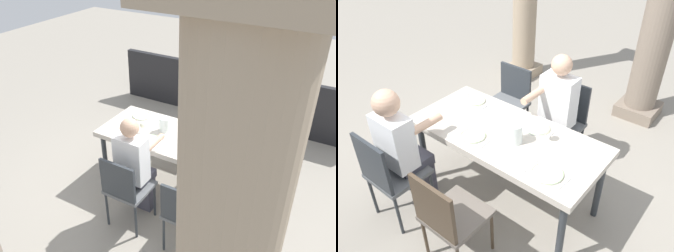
{
  "view_description": "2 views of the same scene",
  "coord_description": "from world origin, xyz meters",
  "views": [
    {
      "loc": [
        -1.72,
        3.12,
        2.98
      ],
      "look_at": [
        0.04,
        0.02,
        0.9
      ],
      "focal_mm": 37.75,
      "sensor_mm": 36.0,
      "label": 1
    },
    {
      "loc": [
        1.52,
        -1.89,
        2.53
      ],
      "look_at": [
        0.03,
        -0.04,
        0.87
      ],
      "focal_mm": 36.81,
      "sensor_mm": 36.0,
      "label": 2
    }
  ],
  "objects": [
    {
      "name": "wine_glass_2",
      "position": [
        0.33,
        0.12,
        0.87
      ],
      "size": [
        0.07,
        0.07,
        0.15
      ],
      "color": "white",
      "rests_on": "dining_table"
    },
    {
      "name": "fork_1",
      "position": [
        -0.34,
        -0.22,
        0.77
      ],
      "size": [
        0.03,
        0.17,
        0.01
      ],
      "primitive_type": "cube",
      "rotation": [
        0.0,
        0.0,
        -0.1
      ],
      "color": "silver",
      "rests_on": "dining_table"
    },
    {
      "name": "plate_1",
      "position": [
        -0.19,
        -0.22,
        0.78
      ],
      "size": [
        0.22,
        0.22,
        0.02
      ],
      "color": "white",
      "rests_on": "dining_table"
    },
    {
      "name": "stone_column_centre",
      "position": [
        0.44,
        2.28,
        1.42
      ],
      "size": [
        0.5,
        0.5,
        2.88
      ],
      "color": "gray",
      "rests_on": "ground"
    },
    {
      "name": "spoon_1",
      "position": [
        -0.04,
        -0.22,
        0.77
      ],
      "size": [
        0.03,
        0.17,
        0.01
      ],
      "primitive_type": "cube",
      "rotation": [
        0.0,
        0.0,
        0.06
      ],
      "color": "silver",
      "rests_on": "dining_table"
    },
    {
      "name": "diner_woman_green",
      "position": [
        -0.61,
        -0.64,
        0.69
      ],
      "size": [
        0.35,
        0.5,
        1.28
      ],
      "color": "#3F3F4C",
      "rests_on": "ground"
    },
    {
      "name": "plate_0",
      "position": [
        -0.58,
        0.22,
        0.78
      ],
      "size": [
        0.21,
        0.21,
        0.02
      ],
      "color": "white",
      "rests_on": "dining_table"
    },
    {
      "name": "spoon_0",
      "position": [
        -0.43,
        0.22,
        0.77
      ],
      "size": [
        0.02,
        0.17,
        0.01
      ],
      "primitive_type": "cube",
      "rotation": [
        0.0,
        0.0,
        0.03
      ],
      "color": "silver",
      "rests_on": "dining_table"
    },
    {
      "name": "ground_plane",
      "position": [
        0.0,
        0.0,
        0.0
      ],
      "size": [
        16.0,
        16.0,
        0.0
      ],
      "primitive_type": "plane",
      "color": "gray"
    },
    {
      "name": "spoon_3",
      "position": [
        0.72,
        -0.22,
        0.77
      ],
      "size": [
        0.03,
        0.17,
        0.01
      ],
      "primitive_type": "cube",
      "rotation": [
        0.0,
        0.0,
        -0.08
      ],
      "color": "silver",
      "rests_on": "dining_table"
    },
    {
      "name": "fork_3",
      "position": [
        0.42,
        -0.22,
        0.77
      ],
      "size": [
        0.02,
        0.17,
        0.01
      ],
      "primitive_type": "cube",
      "rotation": [
        0.0,
        0.0,
        -0.04
      ],
      "color": "silver",
      "rests_on": "dining_table"
    },
    {
      "name": "water_pitcher",
      "position": [
        0.14,
        -0.05,
        0.85
      ],
      "size": [
        0.13,
        0.13,
        0.17
      ],
      "color": "white",
      "rests_on": "dining_table"
    },
    {
      "name": "fork_2",
      "position": [
        0.02,
        0.22,
        0.77
      ],
      "size": [
        0.02,
        0.17,
        0.01
      ],
      "primitive_type": "cube",
      "rotation": [
        0.0,
        0.0,
        0.03
      ],
      "color": "silver",
      "rests_on": "dining_table"
    },
    {
      "name": "chair_west_south",
      "position": [
        -0.62,
        -0.82,
        0.54
      ],
      "size": [
        0.44,
        0.44,
        0.93
      ],
      "color": "#5B5E61",
      "rests_on": "ground"
    },
    {
      "name": "fork_0",
      "position": [
        -0.73,
        0.22,
        0.77
      ],
      "size": [
        0.03,
        0.17,
        0.01
      ],
      "primitive_type": "cube",
      "rotation": [
        0.0,
        0.0,
        0.07
      ],
      "color": "silver",
      "rests_on": "dining_table"
    },
    {
      "name": "diner_man_white",
      "position": [
        0.1,
        0.62,
        0.69
      ],
      "size": [
        0.35,
        0.49,
        1.3
      ],
      "color": "#3F3F4C",
      "rests_on": "ground"
    },
    {
      "name": "spoon_2",
      "position": [
        0.32,
        0.22,
        0.77
      ],
      "size": [
        0.03,
        0.17,
        0.01
      ],
      "primitive_type": "cube",
      "rotation": [
        0.0,
        0.0,
        0.1
      ],
      "color": "silver",
      "rests_on": "dining_table"
    },
    {
      "name": "chair_west_north",
      "position": [
        -0.62,
        0.82,
        0.52
      ],
      "size": [
        0.44,
        0.44,
        0.88
      ],
      "color": "#5B5E61",
      "rests_on": "ground"
    },
    {
      "name": "plate_3",
      "position": [
        0.57,
        -0.22,
        0.78
      ],
      "size": [
        0.24,
        0.24,
        0.02
      ],
      "color": "white",
      "rests_on": "dining_table"
    },
    {
      "name": "plate_2",
      "position": [
        0.17,
        0.22,
        0.78
      ],
      "size": [
        0.23,
        0.23,
        0.02
      ],
      "color": "white",
      "rests_on": "dining_table"
    },
    {
      "name": "dining_table",
      "position": [
        0.0,
        0.0,
        0.7
      ],
      "size": [
        1.75,
        0.81,
        0.77
      ],
      "color": "beige",
      "rests_on": "ground"
    },
    {
      "name": "chair_mid_south",
      "position": [
        0.11,
        -0.82,
        0.52
      ],
      "size": [
        0.44,
        0.44,
        0.91
      ],
      "color": "#6A6158",
      "rests_on": "ground"
    },
    {
      "name": "chair_mid_north",
      "position": [
        0.11,
        0.82,
        0.53
      ],
      "size": [
        0.44,
        0.44,
        0.91
      ],
      "color": "#5B5E61",
      "rests_on": "ground"
    }
  ]
}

